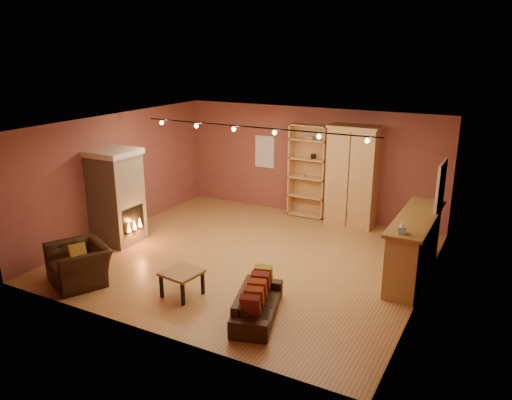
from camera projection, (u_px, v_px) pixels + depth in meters
The scene contains 16 objects.
floor at pixel (249, 257), 10.52m from camera, with size 7.00×7.00×0.00m, color olive.
ceiling at pixel (249, 124), 9.69m from camera, with size 7.00×7.00×0.00m, color brown.
back_wall at pixel (310, 162), 12.85m from camera, with size 7.00×0.02×2.80m, color brown.
left_wall at pixel (119, 174), 11.68m from camera, with size 0.02×6.50×2.80m, color brown.
right_wall at pixel (428, 221), 8.53m from camera, with size 0.02×6.50×2.80m, color brown.
fireplace at pixel (116, 197), 11.07m from camera, with size 1.01×0.98×2.12m.
back_window at pixel (265, 152), 13.37m from camera, with size 0.56×0.04×0.86m, color silver.
bookcase at pixel (309, 170), 12.78m from camera, with size 0.98×0.38×2.40m.
armoire at pixel (352, 176), 12.07m from camera, with size 1.22×0.69×2.48m.
bar_counter at pixel (414, 246), 9.47m from camera, with size 0.68×2.57×1.23m.
tissue_box at pixel (402, 228), 8.41m from camera, with size 0.14×0.14×0.22m.
right_window at pixel (441, 187), 9.65m from camera, with size 0.05×0.90×1.00m, color silver.
loveseat at pixel (257, 298), 8.11m from camera, with size 0.90×1.64×0.70m.
armchair at pixel (78, 258), 9.27m from camera, with size 1.32×1.13×0.97m.
coffee_table at pixel (182, 275), 8.79m from camera, with size 0.69×0.69×0.47m.
track_rail at pixel (254, 129), 9.90m from camera, with size 5.20×0.09×0.13m.
Camera 1 is at (4.69, -8.49, 4.26)m, focal length 35.00 mm.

